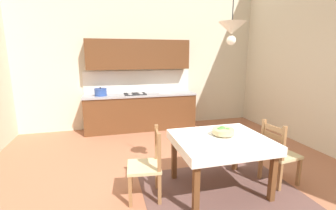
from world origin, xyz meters
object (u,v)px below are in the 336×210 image
at_px(pendant_lamp, 232,29).
at_px(fruit_bowl, 223,131).
at_px(kitchen_cabinetry, 140,95).
at_px(dining_table, 220,146).
at_px(dining_chair_window_side, 279,154).
at_px(dining_chair_tv_side, 147,166).

bearing_deg(pendant_lamp, fruit_bowl, 73.11).
relative_size(kitchen_cabinetry, dining_table, 2.22).
height_order(fruit_bowl, pendant_lamp, pendant_lamp).
distance_m(fruit_bowl, pendant_lamp, 1.34).
xyz_separation_m(dining_table, dining_chair_window_side, (0.89, -0.08, -0.18)).
distance_m(kitchen_cabinetry, dining_chair_tv_side, 3.02).
xyz_separation_m(dining_chair_window_side, pendant_lamp, (-0.88, -0.04, 1.69)).
height_order(kitchen_cabinetry, fruit_bowl, kitchen_cabinetry).
distance_m(dining_table, dining_chair_window_side, 0.91).
bearing_deg(kitchen_cabinetry, dining_chair_tv_side, -96.83).
relative_size(dining_table, pendant_lamp, 1.53).
distance_m(dining_chair_tv_side, dining_chair_window_side, 1.89).
bearing_deg(pendant_lamp, dining_chair_tv_side, 170.11).
distance_m(kitchen_cabinetry, dining_table, 3.10).
bearing_deg(dining_chair_window_side, dining_chair_tv_side, 175.85).
xyz_separation_m(kitchen_cabinetry, dining_chair_window_side, (1.53, -3.10, -0.41)).
height_order(dining_table, fruit_bowl, fruit_bowl).
distance_m(dining_table, fruit_bowl, 0.21).
distance_m(kitchen_cabinetry, fruit_bowl, 3.04).
relative_size(dining_chair_tv_side, dining_chair_window_side, 1.00).
bearing_deg(dining_table, kitchen_cabinetry, 101.89).
relative_size(dining_chair_tv_side, fruit_bowl, 3.10).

